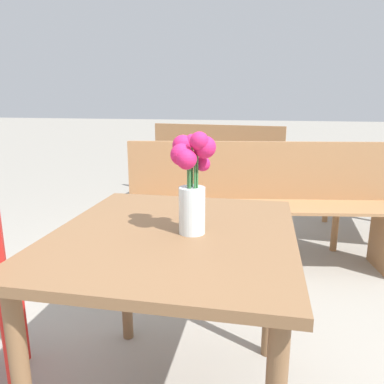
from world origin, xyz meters
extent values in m
cube|color=brown|center=(0.00, 0.00, 0.69)|extent=(0.80, 0.90, 0.03)
cylinder|color=brown|center=(-0.34, 0.38, 0.34)|extent=(0.05, 0.05, 0.68)
cylinder|color=brown|center=(0.33, 0.39, 0.34)|extent=(0.05, 0.05, 0.68)
cylinder|color=silver|center=(0.06, -0.01, 0.78)|extent=(0.08, 0.08, 0.15)
cylinder|color=silver|center=(0.06, -0.01, 0.75)|extent=(0.07, 0.07, 0.08)
cylinder|color=#337038|center=(0.08, -0.01, 0.84)|extent=(0.01, 0.01, 0.25)
sphere|color=#D11E60|center=(0.10, -0.02, 0.99)|extent=(0.07, 0.07, 0.07)
cylinder|color=#337038|center=(0.07, 0.01, 0.82)|extent=(0.01, 0.01, 0.20)
sphere|color=#D11E60|center=(0.09, 0.03, 0.93)|extent=(0.05, 0.05, 0.05)
cylinder|color=#337038|center=(0.06, 0.00, 0.85)|extent=(0.01, 0.01, 0.27)
sphere|color=#D11E60|center=(0.06, 0.03, 1.00)|extent=(0.05, 0.05, 0.05)
cylinder|color=#337038|center=(0.05, 0.01, 0.84)|extent=(0.01, 0.01, 0.25)
sphere|color=#D11E60|center=(0.03, 0.02, 0.99)|extent=(0.07, 0.07, 0.07)
cylinder|color=#337038|center=(0.05, -0.01, 0.83)|extent=(0.01, 0.01, 0.23)
sphere|color=#D11E60|center=(0.03, -0.03, 0.97)|extent=(0.07, 0.07, 0.07)
cylinder|color=#337038|center=(0.06, -0.02, 0.83)|extent=(0.01, 0.01, 0.22)
sphere|color=#D11E60|center=(0.05, -0.05, 0.96)|extent=(0.06, 0.06, 0.06)
cylinder|color=#337038|center=(0.07, -0.02, 0.86)|extent=(0.01, 0.01, 0.27)
sphere|color=#D11E60|center=(0.09, -0.04, 1.01)|extent=(0.06, 0.06, 0.06)
cylinder|color=red|center=(-0.72, 0.14, 0.21)|extent=(0.03, 0.03, 0.43)
cylinder|color=red|center=(-0.56, -0.16, 0.21)|extent=(0.03, 0.03, 0.43)
cube|color=#9E7047|center=(-0.33, 2.95, 0.44)|extent=(1.57, 0.59, 0.02)
cube|color=#9E7047|center=(-0.31, 3.11, 0.65)|extent=(1.53, 0.27, 0.40)
cube|color=#9E7047|center=(0.37, 2.85, 0.21)|extent=(0.11, 0.33, 0.43)
cube|color=#9E7047|center=(-1.03, 3.06, 0.21)|extent=(0.11, 0.33, 0.43)
cube|color=#9E7047|center=(0.25, 1.30, 0.44)|extent=(1.84, 0.65, 0.02)
cube|color=#9E7047|center=(0.22, 1.46, 0.65)|extent=(1.78, 0.33, 0.40)
cube|color=#9E7047|center=(1.08, 1.44, 0.21)|extent=(0.11, 0.33, 0.43)
cube|color=#9E7047|center=(-0.58, 1.16, 0.21)|extent=(0.11, 0.33, 0.43)
cube|color=#9E7047|center=(1.18, 2.07, 0.73)|extent=(0.87, 0.87, 0.03)
cylinder|color=#9E7047|center=(0.81, 1.72, 0.36)|extent=(0.05, 0.05, 0.72)
cylinder|color=#9E7047|center=(0.84, 2.44, 0.36)|extent=(0.05, 0.05, 0.72)
camera|label=1|loc=(0.30, -1.13, 1.13)|focal=35.00mm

